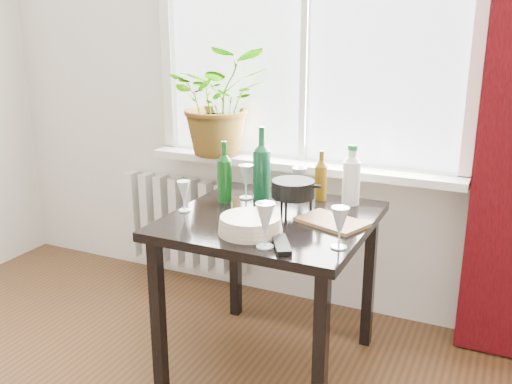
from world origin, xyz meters
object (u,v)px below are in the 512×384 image
at_px(wineglass_front_left, 184,196).
at_px(potted_plant, 220,101).
at_px(wineglass_back_center, 299,184).
at_px(wineglass_back_left, 246,181).
at_px(tv_remote, 281,245).
at_px(cleaning_bottle, 352,175).
at_px(wineglass_far_right, 340,227).
at_px(plate_stack, 250,225).
at_px(cutting_board, 332,222).
at_px(wine_bottle_left, 225,172).
at_px(table, 271,236).
at_px(bottle_amber, 321,175).
at_px(wineglass_front_right, 265,225).
at_px(radiator, 185,222).
at_px(wine_bottle_right, 262,163).
at_px(fondue_pot, 293,196).

bearing_deg(wineglass_front_left, potted_plant, 104.65).
relative_size(wineglass_back_center, wineglass_back_left, 0.99).
distance_m(wineglass_back_center, tv_remote, 0.59).
xyz_separation_m(cleaning_bottle, wineglass_far_right, (0.11, -0.54, -0.06)).
xyz_separation_m(plate_stack, cutting_board, (0.26, 0.25, -0.03)).
distance_m(wine_bottle_left, wineglass_front_left, 0.24).
distance_m(plate_stack, cutting_board, 0.36).
distance_m(wine_bottle_left, tv_remote, 0.63).
distance_m(table, bottle_amber, 0.40).
bearing_deg(wineglass_front_left, wineglass_front_right, -25.34).
bearing_deg(bottle_amber, cleaning_bottle, -2.57).
height_order(table, cutting_board, cutting_board).
distance_m(table, wineglass_far_right, 0.47).
bearing_deg(radiator, potted_plant, -10.36).
height_order(plate_stack, tv_remote, plate_stack).
bearing_deg(wineglass_back_center, plate_stack, -92.83).
distance_m(wine_bottle_right, wineglass_front_left, 0.40).
xyz_separation_m(wine_bottle_left, wineglass_front_right, (0.41, -0.44, -0.06)).
height_order(cleaning_bottle, wineglass_back_left, cleaning_bottle).
height_order(radiator, wineglass_back_left, wineglass_back_left).
distance_m(wine_bottle_right, fondue_pot, 0.26).
xyz_separation_m(bottle_amber, tv_remote, (0.06, -0.63, -0.11)).
bearing_deg(plate_stack, wineglass_front_right, -44.44).
distance_m(wineglass_front_right, fondue_pot, 0.43).
xyz_separation_m(bottle_amber, wineglass_front_left, (-0.50, -0.42, -0.05)).
height_order(wineglass_back_left, wineglass_front_left, wineglass_back_left).
bearing_deg(wine_bottle_left, wineglass_front_left, -115.62).
bearing_deg(wineglass_far_right, cleaning_bottle, 101.60).
height_order(potted_plant, fondue_pot, potted_plant).
relative_size(radiator, wineglass_front_left, 5.61).
distance_m(bottle_amber, wineglass_back_left, 0.36).
height_order(table, wineglass_front_right, wineglass_front_right).
bearing_deg(tv_remote, wineglass_back_left, 97.82).
bearing_deg(wineglass_far_right, table, 148.87).
relative_size(potted_plant, wineglass_back_left, 3.51).
distance_m(wineglass_far_right, fondue_pot, 0.44).
height_order(cleaning_bottle, wineglass_far_right, cleaning_bottle).
bearing_deg(wineglass_back_left, wineglass_front_left, -119.81).
xyz_separation_m(wine_bottle_left, cutting_board, (0.55, -0.08, -0.14)).
bearing_deg(potted_plant, wineglass_back_left, -48.55).
xyz_separation_m(wineglass_back_center, wineglass_back_left, (-0.25, -0.07, 0.00)).
height_order(table, cleaning_bottle, cleaning_bottle).
bearing_deg(plate_stack, wineglass_far_right, -0.07).
bearing_deg(potted_plant, cleaning_bottle, -17.84).
bearing_deg(wineglass_far_right, wineglass_back_center, 125.36).
height_order(bottle_amber, wineglass_front_left, bottle_amber).
xyz_separation_m(wine_bottle_right, plate_stack, (0.15, -0.43, -0.14)).
xyz_separation_m(radiator, wineglass_front_left, (0.47, -0.73, 0.43)).
bearing_deg(wineglass_back_left, wine_bottle_right, 11.29).
relative_size(wineglass_front_right, wineglass_back_left, 1.06).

